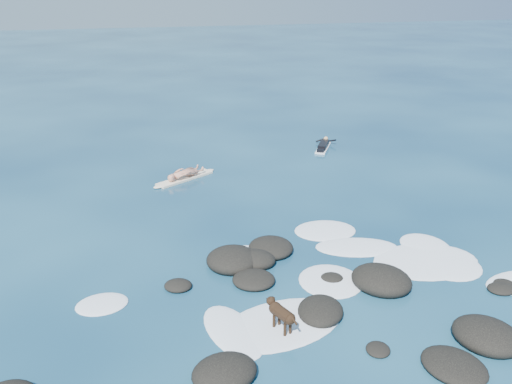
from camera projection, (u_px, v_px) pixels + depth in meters
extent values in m
plane|color=#0A2642|center=(290.00, 273.00, 15.68)|extent=(160.00, 160.00, 0.00)
ellipsoid|color=black|center=(233.00, 260.00, 16.07)|extent=(1.88, 1.91, 0.62)
ellipsoid|color=black|center=(321.00, 311.00, 13.71)|extent=(1.56, 1.69, 0.44)
ellipsoid|color=black|center=(224.00, 373.00, 11.55)|extent=(1.66, 1.51, 0.53)
ellipsoid|color=black|center=(487.00, 336.00, 12.71)|extent=(1.88, 1.99, 0.58)
ellipsoid|color=black|center=(505.00, 285.00, 14.97)|extent=(0.76, 0.83, 0.16)
ellipsoid|color=black|center=(271.00, 248.00, 16.87)|extent=(1.55, 1.65, 0.45)
ellipsoid|color=black|center=(178.00, 286.00, 14.91)|extent=(0.95, 0.91, 0.26)
ellipsoid|color=black|center=(332.00, 278.00, 15.31)|extent=(0.71, 0.71, 0.18)
ellipsoid|color=black|center=(501.00, 289.00, 14.78)|extent=(0.76, 0.66, 0.21)
ellipsoid|color=black|center=(454.00, 366.00, 11.81)|extent=(1.64, 1.79, 0.35)
ellipsoid|color=black|center=(254.00, 280.00, 15.15)|extent=(1.49, 1.47, 0.35)
ellipsoid|color=black|center=(253.00, 260.00, 16.12)|extent=(1.56, 1.43, 0.50)
ellipsoid|color=black|center=(378.00, 350.00, 12.40)|extent=(0.73, 0.76, 0.17)
ellipsoid|color=black|center=(381.00, 280.00, 14.99)|extent=(2.06, 2.14, 0.64)
ellipsoid|color=white|center=(102.00, 304.00, 14.17)|extent=(1.44, 1.24, 0.12)
ellipsoid|color=white|center=(330.00, 281.00, 15.24)|extent=(1.87, 2.02, 0.12)
ellipsoid|color=white|center=(325.00, 231.00, 18.24)|extent=(2.08, 1.72, 0.12)
ellipsoid|color=white|center=(449.00, 265.00, 16.07)|extent=(1.92, 2.00, 0.12)
ellipsoid|color=white|center=(426.00, 261.00, 16.30)|extent=(3.14, 2.33, 0.12)
ellipsoid|color=white|center=(357.00, 247.00, 17.13)|extent=(2.73, 1.87, 0.12)
ellipsoid|color=white|center=(281.00, 324.00, 13.36)|extent=(3.61, 2.73, 0.12)
ellipsoid|color=white|center=(233.00, 331.00, 13.09)|extent=(1.55, 2.54, 0.12)
ellipsoid|color=white|center=(247.00, 253.00, 16.77)|extent=(2.07, 1.45, 0.12)
ellipsoid|color=white|center=(425.00, 245.00, 17.25)|extent=(1.55, 1.82, 0.12)
ellipsoid|color=white|center=(281.00, 329.00, 13.17)|extent=(1.10, 0.90, 0.12)
cube|color=#F6E4C4|center=(185.00, 178.00, 22.81)|extent=(2.45, 1.82, 0.09)
ellipsoid|color=#F6E4C4|center=(208.00, 171.00, 23.68)|extent=(0.59, 0.52, 0.09)
ellipsoid|color=#F6E4C4|center=(159.00, 186.00, 21.94)|extent=(0.59, 0.52, 0.09)
imported|color=tan|center=(184.00, 157.00, 22.50)|extent=(0.66, 0.73, 1.67)
cube|color=white|center=(323.00, 148.00, 26.85)|extent=(1.41, 1.98, 0.07)
ellipsoid|color=white|center=(327.00, 142.00, 27.76)|extent=(0.43, 0.50, 0.08)
cube|color=black|center=(323.00, 145.00, 26.80)|extent=(0.94, 1.26, 0.20)
sphere|color=tan|center=(326.00, 139.00, 27.41)|extent=(0.29, 0.29, 0.21)
cylinder|color=black|center=(321.00, 140.00, 27.64)|extent=(0.51, 0.14, 0.23)
cylinder|color=black|center=(331.00, 141.00, 27.51)|extent=(0.37, 0.45, 0.23)
cube|color=black|center=(321.00, 150.00, 26.20)|extent=(0.52, 0.59, 0.13)
cylinder|color=black|center=(282.00, 313.00, 12.90)|extent=(0.48, 0.66, 0.29)
sphere|color=black|center=(275.00, 308.00, 13.10)|extent=(0.39, 0.39, 0.30)
sphere|color=black|center=(290.00, 319.00, 12.69)|extent=(0.35, 0.35, 0.27)
sphere|color=black|center=(271.00, 301.00, 13.20)|extent=(0.28, 0.28, 0.22)
cone|color=black|center=(268.00, 299.00, 13.30)|extent=(0.15, 0.16, 0.11)
cone|color=black|center=(269.00, 299.00, 13.13)|extent=(0.12, 0.10, 0.10)
cone|color=black|center=(273.00, 297.00, 13.19)|extent=(0.12, 0.10, 0.10)
cylinder|color=black|center=(274.00, 322.00, 13.13)|extent=(0.09, 0.09, 0.39)
cylinder|color=black|center=(279.00, 320.00, 13.21)|extent=(0.09, 0.09, 0.39)
cylinder|color=black|center=(285.00, 330.00, 12.81)|extent=(0.09, 0.09, 0.39)
cylinder|color=black|center=(290.00, 328.00, 12.89)|extent=(0.09, 0.09, 0.39)
cylinder|color=black|center=(293.00, 320.00, 12.58)|extent=(0.15, 0.28, 0.17)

